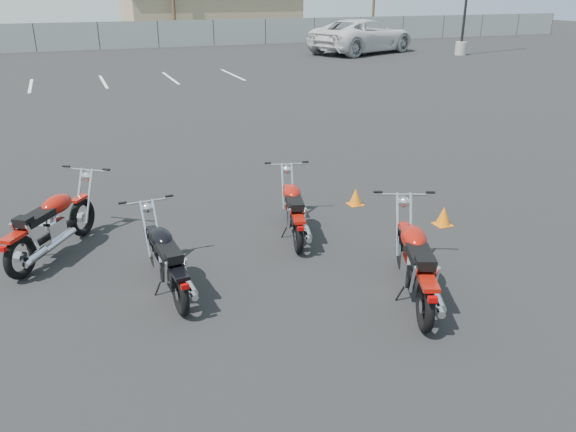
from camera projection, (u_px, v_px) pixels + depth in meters
name	position (u px, v px, depth m)	size (l,w,h in m)	color
ground	(290.00, 274.00, 8.17)	(120.00, 120.00, 0.00)	black
motorcycle_front_red	(52.00, 225.00, 8.56)	(1.67, 2.08, 1.11)	black
motorcycle_second_black	(166.00, 259.00, 7.57)	(0.80, 2.07, 1.01)	black
motorcycle_third_red	(294.00, 210.00, 9.28)	(0.97, 2.03, 1.00)	black
motorcycle_rear_red	(415.00, 263.00, 7.36)	(1.34, 2.25, 1.12)	black
training_cone_near	(356.00, 197.00, 10.73)	(0.27, 0.27, 0.32)	orange
training_cone_far	(443.00, 216.00, 9.79)	(0.28, 0.28, 0.34)	orange
light_pole_east	(465.00, 9.00, 34.19)	(0.80, 0.70, 10.42)	gray
chainlink_fence	(99.00, 36.00, 37.98)	(80.06, 0.06, 1.80)	gray
tan_building_east	(209.00, 14.00, 48.79)	(14.40, 9.40, 3.70)	#9A8563
parking_line_stripes	(68.00, 84.00, 24.54)	(15.12, 4.00, 0.01)	silver
white_van	(363.00, 26.00, 35.69)	(8.70, 3.48, 3.31)	silver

